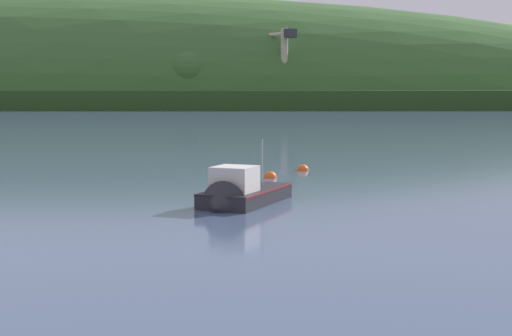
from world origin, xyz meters
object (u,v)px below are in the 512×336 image
Objects in this scene: dockside_crane at (283,69)px; mooring_buoy_off_fishing_boat at (270,178)px; mooring_buoy_midchannel at (303,170)px; fishing_boat_moored at (239,197)px.

mooring_buoy_off_fishing_boat is at bearing 141.84° from dockside_crane.
dockside_crane is 23.60× the size of mooring_buoy_midchannel.
mooring_buoy_midchannel is at bearing 142.62° from dockside_crane.
mooring_buoy_off_fishing_boat is at bearing -165.21° from fishing_boat_moored.
mooring_buoy_midchannel is at bearing 64.99° from mooring_buoy_off_fishing_boat.
dockside_crane is at bearing 90.68° from mooring_buoy_off_fishing_boat.
dockside_crane reaches higher than fishing_boat_moored.
mooring_buoy_off_fishing_boat is (1.08, 11.28, -0.40)m from fishing_boat_moored.
fishing_boat_moored is 7.59× the size of mooring_buoy_midchannel.
fishing_boat_moored is 7.59× the size of mooring_buoy_off_fishing_boat.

